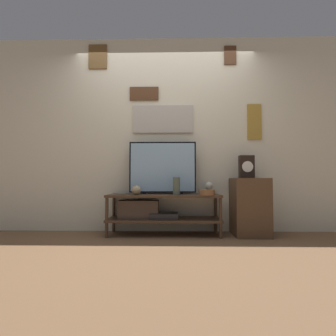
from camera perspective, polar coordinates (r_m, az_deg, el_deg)
name	(u,v)px	position (r m, az deg, el deg)	size (l,w,h in m)	color
ground_plane	(163,239)	(3.19, -1.07, -15.27)	(12.00, 12.00, 0.00)	brown
wall_back	(165,133)	(3.70, -0.69, 7.63)	(6.40, 0.08, 2.70)	beige
media_console	(155,209)	(3.40, -2.88, -8.95)	(1.44, 0.43, 0.51)	#422D1E
television	(163,167)	(3.47, -1.18, 0.16)	(0.88, 0.05, 0.69)	black
vase_round_glass	(136,190)	(3.33, -6.93, -4.78)	(0.12, 0.12, 0.12)	tan
vase_wide_bowl	(207,192)	(3.26, 8.45, -5.29)	(0.20, 0.20, 0.06)	brown
vase_tall_ceramic	(176,186)	(3.28, 1.83, -3.94)	(0.09, 0.09, 0.22)	#4C5647
decorative_bust	(209,187)	(3.54, 8.92, -4.19)	(0.10, 0.10, 0.16)	beige
side_table	(250,207)	(3.51, 17.33, -8.03)	(0.43, 0.45, 0.72)	#513823
mantel_clock	(246,167)	(3.55, 16.72, 0.24)	(0.19, 0.11, 0.30)	black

